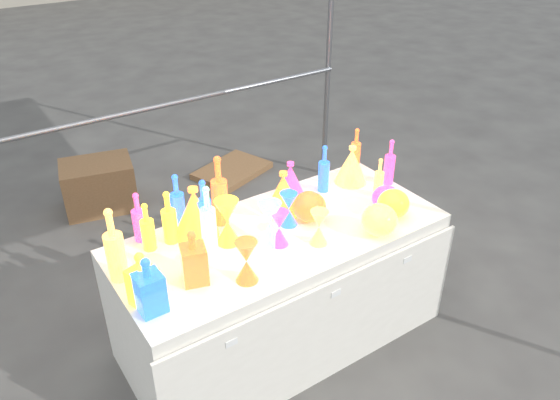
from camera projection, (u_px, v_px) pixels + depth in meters
ground at (280, 334)px, 3.31m from camera, size 80.00×80.00×0.00m
display_table at (281, 287)px, 3.12m from camera, size 1.84×0.83×0.75m
cardboard_box_closed at (99, 185)px, 4.48m from camera, size 0.64×0.52×0.41m
cardboard_box_flat at (232, 171)px, 5.08m from camera, size 0.77×0.65×0.06m
bottle_0 at (169, 217)px, 2.78m from camera, size 0.10×0.10×0.30m
bottle_1 at (177, 201)px, 2.89m from camera, size 0.08×0.08×0.32m
bottle_2 at (219, 190)px, 2.91m from camera, size 0.10×0.10×0.41m
bottle_3 at (139, 217)px, 2.80m from camera, size 0.08×0.08×0.28m
bottle_4 at (114, 244)px, 2.50m from camera, size 0.11×0.11×0.39m
bottle_5 at (208, 218)px, 2.71m from camera, size 0.09×0.09×0.36m
bottle_6 at (147, 227)px, 2.73m from camera, size 0.08×0.08×0.27m
bottle_7 at (204, 208)px, 2.83m from camera, size 0.08×0.08×0.33m
decanter_0 at (143, 279)px, 2.38m from camera, size 0.14×0.14×0.27m
decanter_1 at (193, 257)px, 2.51m from camera, size 0.14×0.14×0.28m
decanter_2 at (149, 285)px, 2.34m from camera, size 0.12×0.12×0.28m
hourglass_0 at (246, 261)px, 2.53m from camera, size 0.12×0.12×0.22m
hourglass_1 at (279, 228)px, 2.78m from camera, size 0.12×0.12×0.20m
hourglass_2 at (319, 227)px, 2.79m from camera, size 0.12×0.12×0.19m
hourglass_3 at (270, 223)px, 2.78m from camera, size 0.14×0.14×0.24m
hourglass_4 at (227, 222)px, 2.79m from camera, size 0.16×0.16×0.25m
hourglass_5 at (289, 209)px, 2.94m from camera, size 0.10×0.10×0.20m
globe_0 at (393, 205)px, 3.03m from camera, size 0.21×0.21×0.14m
globe_1 at (379, 221)px, 2.88m from camera, size 0.25×0.25×0.15m
globe_2 at (309, 208)px, 3.00m from camera, size 0.22×0.22×0.15m
globe_3 at (386, 199)px, 3.10m from camera, size 0.21×0.21×0.13m
lampshade_0 at (195, 211)px, 2.84m from camera, size 0.29×0.29×0.28m
lampshade_1 at (283, 192)px, 3.05m from camera, size 0.23×0.23×0.25m
lampshade_2 at (290, 180)px, 3.20m from camera, size 0.19×0.19×0.23m
lampshade_3 at (351, 164)px, 3.35m from camera, size 0.24×0.24×0.24m
bottle_8 at (324, 168)px, 3.24m from camera, size 0.08×0.08×0.30m
bottle_9 at (356, 149)px, 3.49m from camera, size 0.07×0.07×0.28m
bottle_10 at (390, 162)px, 3.32m from camera, size 0.07×0.07×0.29m
bottle_11 at (379, 177)px, 3.20m from camera, size 0.07×0.07×0.25m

